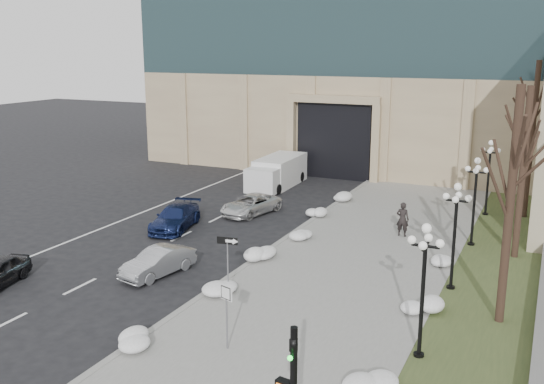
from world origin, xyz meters
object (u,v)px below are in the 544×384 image
at_px(car_d, 251,205).
at_px(keep_sign, 226,303).
at_px(lamppost_b, 455,222).
at_px(car_b, 158,262).
at_px(lamppost_a, 424,273).
at_px(car_c, 175,218).
at_px(box_truck, 277,173).
at_px(one_way_sign, 231,248).
at_px(car_e, 265,172).
at_px(pedestrian, 403,219).
at_px(lamppost_d, 489,168).
at_px(lamppost_c, 475,190).

bearing_deg(car_d, keep_sign, -52.93).
bearing_deg(lamppost_b, keep_sign, -124.59).
xyz_separation_m(car_b, lamppost_a, (12.49, -2.61, 2.45)).
distance_m(car_b, car_d, 11.14).
relative_size(car_b, lamppost_b, 0.80).
height_order(car_c, box_truck, box_truck).
height_order(car_b, lamppost_a, lamppost_a).
distance_m(box_truck, one_way_sign, 20.63).
bearing_deg(car_e, car_b, -91.10).
relative_size(one_way_sign, lamppost_b, 0.53).
xyz_separation_m(pedestrian, lamppost_a, (3.65, -12.90, 2.00)).
bearing_deg(car_d, box_truck, 115.42).
bearing_deg(car_e, lamppost_b, -57.35).
bearing_deg(lamppost_d, one_way_sign, -115.55).
bearing_deg(pedestrian, car_c, 18.51).
distance_m(car_e, one_way_sign, 22.47).
height_order(keep_sign, lamppost_a, lamppost_a).
xyz_separation_m(car_b, lamppost_d, (12.49, 16.89, 2.45)).
distance_m(car_b, lamppost_d, 21.14).
height_order(car_b, car_e, car_e).
xyz_separation_m(car_c, lamppost_a, (15.90, -9.06, 2.40)).
bearing_deg(car_e, keep_sign, -80.11).
relative_size(car_d, lamppost_c, 0.92).
height_order(car_d, lamppost_d, lamppost_d).
bearing_deg(lamppost_d, keep_sign, -105.59).
height_order(box_truck, lamppost_b, lamppost_b).
distance_m(box_truck, lamppost_b, 21.42).
bearing_deg(car_e, car_c, -99.34).
height_order(lamppost_b, lamppost_d, same).
relative_size(car_d, car_e, 1.03).
height_order(one_way_sign, keep_sign, one_way_sign).
bearing_deg(lamppost_a, car_d, 134.32).
bearing_deg(lamppost_c, car_b, -140.25).
xyz_separation_m(car_c, box_truck, (0.73, 12.43, 0.37)).
bearing_deg(keep_sign, box_truck, 128.42).
relative_size(car_b, box_truck, 0.56).
height_order(car_e, one_way_sign, one_way_sign).
relative_size(car_e, box_truck, 0.62).
xyz_separation_m(car_b, car_d, (-0.91, 11.10, -0.02)).
height_order(car_d, box_truck, box_truck).
distance_m(car_b, lamppost_b, 13.30).
relative_size(car_e, lamppost_d, 0.90).
bearing_deg(car_b, box_truck, 109.05).
bearing_deg(car_d, car_c, -105.72).
relative_size(car_c, car_e, 1.08).
height_order(car_d, lamppost_a, lamppost_a).
distance_m(pedestrian, one_way_sign, 11.86).
height_order(car_d, car_e, car_e).
relative_size(pedestrian, keep_sign, 0.78).
bearing_deg(one_way_sign, car_c, 127.72).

